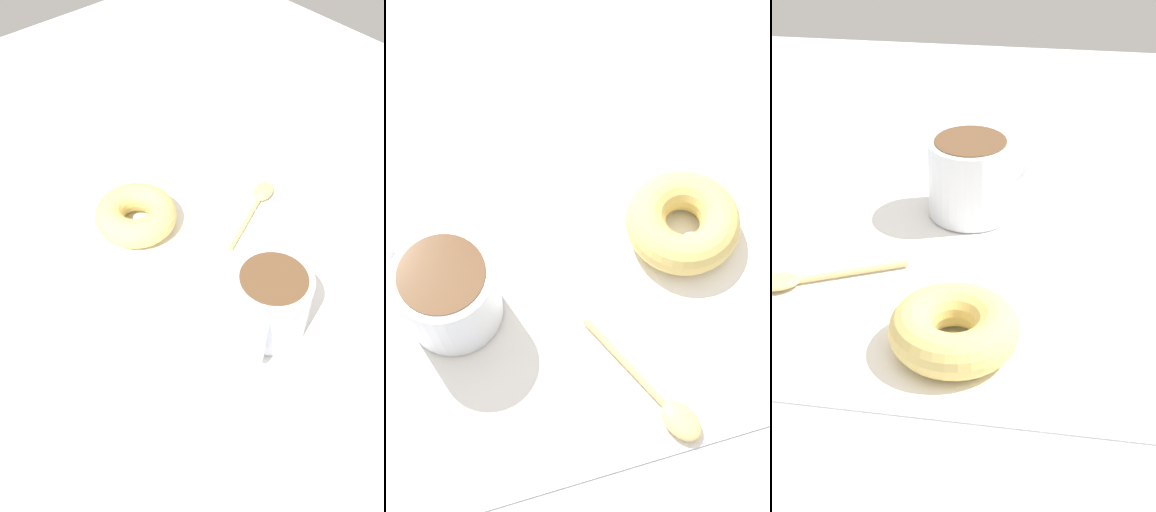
# 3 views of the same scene
# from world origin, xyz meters

# --- Properties ---
(ground_plane) EXTENTS (1.20, 1.20, 0.02)m
(ground_plane) POSITION_xyz_m (0.00, 0.00, -0.01)
(ground_plane) COLOR #B2BCC6
(napkin) EXTENTS (0.35, 0.35, 0.00)m
(napkin) POSITION_xyz_m (-0.01, 0.02, 0.00)
(napkin) COLOR white
(napkin) RESTS_ON ground_plane
(coffee_cup) EXTENTS (0.10, 0.08, 0.07)m
(coffee_cup) POSITION_xyz_m (-0.02, 0.13, 0.04)
(coffee_cup) COLOR silver
(coffee_cup) RESTS_ON napkin
(donut) EXTENTS (0.10, 0.10, 0.03)m
(donut) POSITION_xyz_m (-0.01, -0.07, 0.02)
(donut) COLOR #E5C66B
(donut) RESTS_ON napkin
(spoon) EXTENTS (0.12, 0.06, 0.01)m
(spoon) POSITION_xyz_m (-0.15, -0.00, 0.01)
(spoon) COLOR #D8B772
(spoon) RESTS_ON napkin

